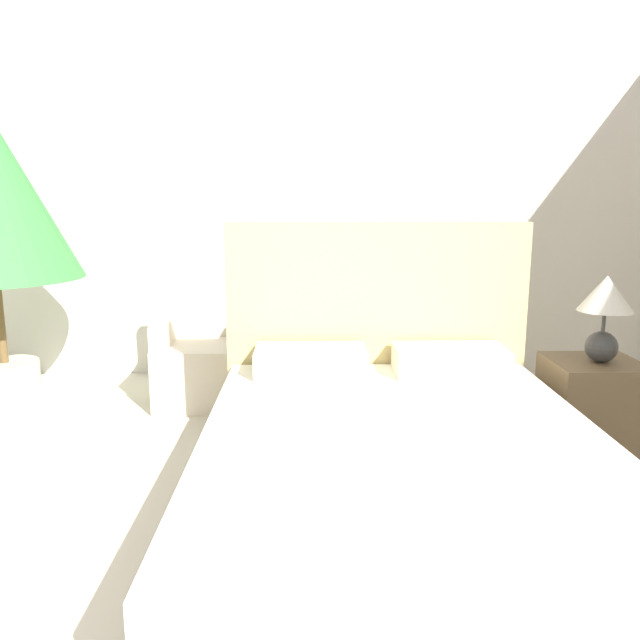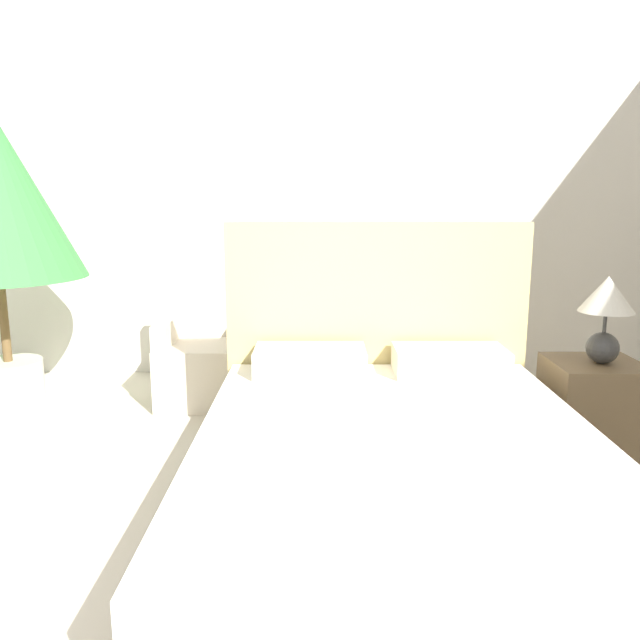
% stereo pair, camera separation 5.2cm
% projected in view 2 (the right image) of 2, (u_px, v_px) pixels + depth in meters
% --- Properties ---
extents(wall_back, '(10.00, 0.06, 2.90)m').
position_uv_depth(wall_back, '(320.00, 196.00, 4.95)').
color(wall_back, silver).
rests_on(wall_back, ground_plane).
extents(bed, '(1.69, 2.20, 1.31)m').
position_uv_depth(bed, '(395.00, 475.00, 2.63)').
color(bed, brown).
rests_on(bed, ground_plane).
extents(armchair_near_window_left, '(0.62, 0.57, 0.85)m').
position_uv_depth(armchair_near_window_left, '(204.00, 363.00, 4.42)').
color(armchair_near_window_left, beige).
rests_on(armchair_near_window_left, ground_plane).
extents(armchair_near_window_right, '(0.63, 0.57, 0.85)m').
position_uv_depth(armchair_near_window_right, '(348.00, 363.00, 4.42)').
color(armchair_near_window_right, beige).
rests_on(armchair_near_window_right, ground_plane).
extents(nightstand, '(0.48, 0.46, 0.57)m').
position_uv_depth(nightstand, '(591.00, 413.00, 3.40)').
color(nightstand, brown).
rests_on(nightstand, ground_plane).
extents(table_lamp, '(0.28, 0.28, 0.47)m').
position_uv_depth(table_lamp, '(605.00, 307.00, 3.26)').
color(table_lamp, '#333333').
rests_on(table_lamp, nightstand).
extents(side_table, '(0.38, 0.38, 0.44)m').
position_uv_depth(side_table, '(275.00, 373.00, 4.38)').
color(side_table, gold).
rests_on(side_table, ground_plane).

